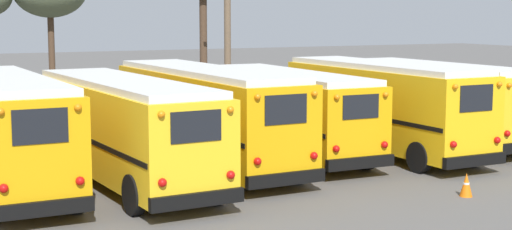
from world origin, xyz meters
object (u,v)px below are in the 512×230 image
at_px(school_bus_1, 124,126).
at_px(school_bus_2, 205,112).
at_px(school_bus_0, 6,129).
at_px(school_bus_4, 382,104).
at_px(school_bus_5, 437,100).
at_px(utility_pole, 227,38).
at_px(traffic_cone, 466,185).
at_px(school_bus_3, 288,110).

xyz_separation_m(school_bus_1, school_bus_2, (3.34, 1.50, 0.06)).
height_order(school_bus_0, school_bus_4, school_bus_0).
bearing_deg(school_bus_5, utility_pole, 104.06).
bearing_deg(school_bus_4, traffic_cone, -106.61).
distance_m(school_bus_4, utility_pole, 13.84).
bearing_deg(utility_pole, school_bus_2, -118.00).
relative_size(school_bus_0, school_bus_1, 0.93).
bearing_deg(utility_pole, school_bus_4, -90.56).
bearing_deg(school_bus_4, school_bus_3, 162.21).
bearing_deg(traffic_cone, school_bus_1, 142.32).
xyz_separation_m(school_bus_1, school_bus_3, (6.67, 1.70, -0.06)).
height_order(school_bus_3, school_bus_4, school_bus_4).
distance_m(school_bus_2, school_bus_5, 10.01).
bearing_deg(school_bus_1, school_bus_3, 14.26).
bearing_deg(school_bus_3, traffic_cone, -80.53).
xyz_separation_m(utility_pole, traffic_cone, (-2.16, -20.47, -3.52)).
relative_size(school_bus_1, school_bus_3, 1.10).
distance_m(school_bus_1, school_bus_3, 6.88).
bearing_deg(utility_pole, school_bus_5, -75.94).
bearing_deg(school_bus_3, school_bus_2, -176.72).
distance_m(school_bus_5, traffic_cone, 9.47).
bearing_deg(school_bus_1, utility_pole, 54.67).
height_order(school_bus_0, school_bus_3, school_bus_0).
height_order(school_bus_1, school_bus_4, school_bus_4).
xyz_separation_m(school_bus_2, school_bus_5, (10.01, 0.02, -0.07)).
xyz_separation_m(school_bus_0, traffic_cone, (11.32, -6.69, -1.47)).
bearing_deg(school_bus_5, school_bus_3, 178.49).
relative_size(school_bus_1, school_bus_2, 0.97).
xyz_separation_m(school_bus_0, school_bus_5, (16.68, 1.00, -0.09)).
relative_size(school_bus_3, utility_pole, 1.29).
height_order(school_bus_2, utility_pole, utility_pole).
xyz_separation_m(school_bus_4, traffic_cone, (-2.03, -6.79, -1.47)).
xyz_separation_m(school_bus_5, utility_pole, (-3.20, 12.79, 2.14)).
bearing_deg(school_bus_4, school_bus_1, -176.43).
height_order(school_bus_0, traffic_cone, school_bus_0).
xyz_separation_m(school_bus_0, utility_pole, (13.48, 13.78, 2.04)).
distance_m(school_bus_1, school_bus_2, 3.66).
relative_size(school_bus_5, traffic_cone, 14.23).
bearing_deg(utility_pole, school_bus_1, -125.33).
bearing_deg(traffic_cone, school_bus_3, 99.47).
relative_size(school_bus_1, utility_pole, 1.41).
relative_size(school_bus_0, utility_pole, 1.31).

